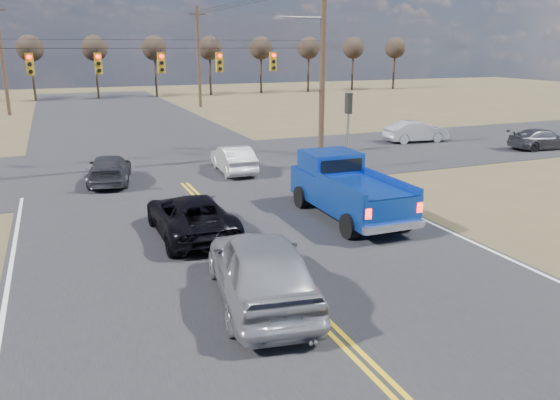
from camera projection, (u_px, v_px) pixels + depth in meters
name	position (u px, v px, depth m)	size (l,w,h in m)	color
ground	(320.00, 319.00, 12.61)	(160.00, 160.00, 0.00)	brown
road_main	(207.00, 206.00, 21.50)	(14.00, 120.00, 0.02)	#28282B
road_cross	(167.00, 167.00, 28.62)	(120.00, 12.00, 0.02)	#28282B
signal_gantry	(172.00, 68.00, 27.24)	(19.60, 4.83, 10.00)	#473323
utility_poles	(165.00, 65.00, 26.31)	(19.60, 58.32, 10.00)	#473323
treeline	(135.00, 53.00, 35.05)	(87.00, 117.80, 7.40)	#33261C
pickup_truck	(347.00, 189.00, 19.86)	(2.43, 5.96, 2.23)	black
silver_suv	(261.00, 268.00, 13.21)	(2.15, 5.34, 1.82)	gray
black_suv	(191.00, 215.00, 18.03)	(2.30, 4.99, 1.39)	black
white_car_queue	(233.00, 159.00, 27.16)	(1.43, 4.11, 1.35)	#B9B9B9
dgrey_car_queue	(109.00, 169.00, 25.08)	(1.80, 4.43, 1.28)	#333439
cross_car_east_near	(416.00, 132.00, 35.82)	(4.21, 1.47, 1.39)	#B2B5BA
cross_car_east_far	(542.00, 139.00, 33.32)	(4.26, 1.73, 1.24)	#36363B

